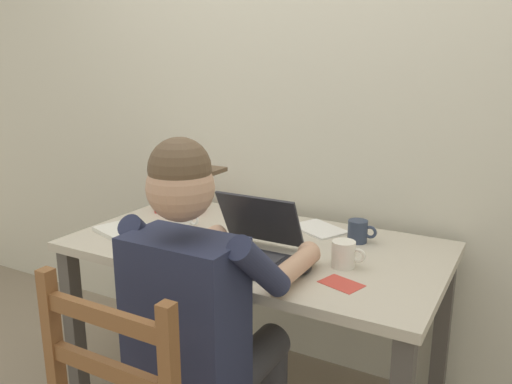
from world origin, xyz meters
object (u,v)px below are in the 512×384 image
(desk, at_px, (256,264))
(landscape_photo_print, at_px, (341,284))
(coffee_mug_dark, at_px, (358,231))
(seated_person, at_px, (206,311))
(computer_mouse, at_px, (302,268))
(coffee_mug_white, at_px, (344,254))
(coffee_mug_spare, at_px, (184,219))
(laptop, at_px, (246,243))
(book_stack_main, at_px, (179,204))

(desk, xyz_separation_m, landscape_photo_print, (0.43, -0.21, 0.09))
(desk, xyz_separation_m, coffee_mug_dark, (0.35, 0.20, 0.14))
(seated_person, distance_m, landscape_photo_print, 0.44)
(computer_mouse, bearing_deg, desk, 146.61)
(coffee_mug_white, relative_size, landscape_photo_print, 0.92)
(coffee_mug_white, xyz_separation_m, coffee_mug_spare, (-0.74, 0.06, -0.00))
(coffee_mug_dark, distance_m, coffee_mug_spare, 0.73)
(desk, relative_size, laptop, 4.33)
(computer_mouse, height_order, coffee_mug_spare, coffee_mug_spare)
(laptop, bearing_deg, coffee_mug_dark, 48.15)
(coffee_mug_dark, bearing_deg, coffee_mug_spare, -163.60)
(book_stack_main, bearing_deg, coffee_mug_spare, -48.71)
(desk, relative_size, computer_mouse, 14.43)
(seated_person, bearing_deg, computer_mouse, 56.55)
(laptop, distance_m, computer_mouse, 0.25)
(desk, xyz_separation_m, book_stack_main, (-0.52, 0.19, 0.13))
(laptop, distance_m, coffee_mug_dark, 0.46)
(laptop, relative_size, coffee_mug_white, 2.77)
(laptop, bearing_deg, coffee_mug_white, 12.41)
(desk, relative_size, landscape_photo_print, 11.10)
(computer_mouse, xyz_separation_m, book_stack_main, (-0.80, 0.37, 0.02))
(coffee_mug_dark, bearing_deg, computer_mouse, -99.99)
(desk, relative_size, coffee_mug_spare, 12.55)
(coffee_mug_white, xyz_separation_m, coffee_mug_dark, (-0.04, 0.27, -0.00))
(computer_mouse, relative_size, landscape_photo_print, 0.77)
(coffee_mug_dark, bearing_deg, book_stack_main, -179.32)
(seated_person, xyz_separation_m, book_stack_main, (-0.61, 0.67, 0.10))
(coffee_mug_spare, bearing_deg, coffee_mug_white, -4.88)
(seated_person, height_order, laptop, seated_person)
(seated_person, xyz_separation_m, laptop, (-0.05, 0.33, 0.11))
(seated_person, height_order, book_stack_main, seated_person)
(desk, distance_m, seated_person, 0.49)
(seated_person, relative_size, coffee_mug_spare, 10.82)
(coffee_mug_white, bearing_deg, computer_mouse, -132.20)
(coffee_mug_white, bearing_deg, desk, 170.02)
(laptop, bearing_deg, desk, 104.89)
(coffee_mug_dark, xyz_separation_m, book_stack_main, (-0.87, -0.01, -0.00))
(laptop, bearing_deg, book_stack_main, 149.20)
(desk, distance_m, computer_mouse, 0.35)
(book_stack_main, height_order, landscape_photo_print, book_stack_main)
(seated_person, height_order, coffee_mug_white, seated_person)
(coffee_mug_white, distance_m, coffee_mug_spare, 0.74)
(desk, xyz_separation_m, coffee_mug_white, (0.38, -0.07, 0.14))
(computer_mouse, relative_size, coffee_mug_spare, 0.87)
(seated_person, bearing_deg, coffee_mug_dark, 68.91)
(desk, height_order, laptop, laptop)
(laptop, distance_m, coffee_mug_spare, 0.41)
(desk, xyz_separation_m, computer_mouse, (0.28, -0.18, 0.11))
(seated_person, xyz_separation_m, coffee_mug_dark, (0.26, 0.68, 0.10))
(desk, xyz_separation_m, seated_person, (0.09, -0.48, 0.03))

